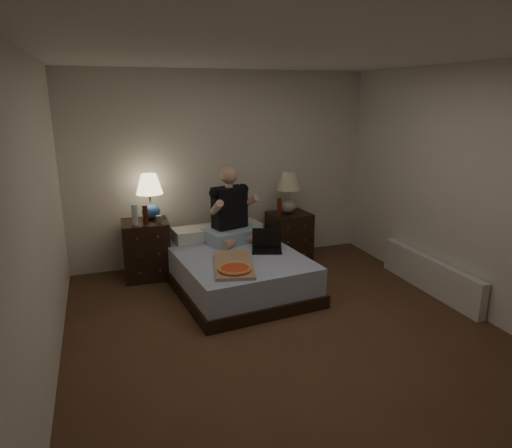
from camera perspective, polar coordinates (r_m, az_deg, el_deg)
name	(u,v)px	position (r m, az deg, el deg)	size (l,w,h in m)	color
floor	(287,335)	(4.43, 3.94, -13.68)	(4.00, 4.50, 0.00)	brown
ceiling	(293,53)	(3.88, 4.67, 20.51)	(4.00, 4.50, 0.00)	white
wall_back	(222,169)	(6.06, -4.22, 6.91)	(4.00, 2.50, 0.00)	white
wall_front	(502,324)	(2.21, 28.42, -10.93)	(4.00, 2.50, 0.00)	white
wall_left	(38,227)	(3.69, -25.60, -0.35)	(4.50, 2.50, 0.00)	white
wall_right	(473,191)	(5.09, 25.45, 3.75)	(4.50, 2.50, 0.00)	white
bed	(236,271)	(5.32, -2.48, -5.84)	(1.32, 1.76, 0.44)	#536CA7
nightstand_left	(146,249)	(5.76, -13.54, -3.12)	(0.55, 0.49, 0.71)	black
nightstand_right	(289,237)	(6.18, 4.14, -1.64)	(0.51, 0.46, 0.67)	black
lamp_left	(150,197)	(5.69, -13.11, 3.32)	(0.32, 0.32, 0.56)	#285293
lamp_right	(288,193)	(6.02, 4.08, 3.93)	(0.32, 0.32, 0.56)	gray
water_bottle	(135,215)	(5.51, -14.91, 1.14)	(0.07, 0.07, 0.25)	silver
soda_can	(159,220)	(5.51, -12.06, 0.52)	(0.07, 0.07, 0.10)	#A7A8A3
beer_bottle_left	(145,215)	(5.51, -13.67, 1.14)	(0.06, 0.06, 0.23)	#4E1C0B
beer_bottle_right	(279,207)	(5.94, 2.94, 2.15)	(0.06, 0.06, 0.23)	#561D0C
person	(232,204)	(5.54, -3.08, 2.47)	(0.66, 0.52, 0.93)	black
laptop	(267,241)	(5.25, 1.37, -2.20)	(0.34, 0.28, 0.24)	black
pizza_box	(235,270)	(4.63, -2.67, -5.76)	(0.40, 0.76, 0.08)	tan
radiator	(429,275)	(5.61, 20.86, -5.96)	(0.10, 1.60, 0.40)	silver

